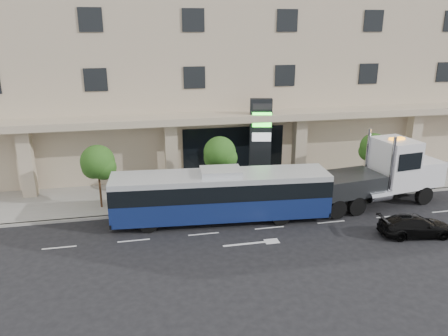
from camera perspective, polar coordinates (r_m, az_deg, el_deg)
The scene contains 11 objects.
ground at distance 27.88m, azimuth 5.00°, elevation -6.50°, with size 120.00×120.00×0.00m, color black.
sidewalk at distance 32.31m, azimuth 2.44°, elevation -2.84°, with size 120.00×6.00×0.15m, color gray.
curb at distance 29.61m, azimuth 3.88°, elevation -4.82°, with size 120.00×0.30×0.15m, color gray.
convention_center at distance 40.46m, azimuth -1.16°, elevation 15.67°, with size 60.00×17.60×20.00m.
tree_left at distance 29.17m, azimuth -16.10°, elevation 0.48°, with size 2.27×2.20×4.22m.
tree_mid at distance 29.58m, azimuth -0.51°, elevation 1.73°, with size 2.28×2.20×4.38m.
tree_right at distance 33.78m, azimuth 19.00°, elevation 2.39°, with size 2.10×2.00×4.04m.
city_bus at distance 26.82m, azimuth -0.44°, elevation -3.46°, with size 13.45×3.82×3.36m.
tow_truck at distance 31.16m, azimuth 19.81°, elevation -0.85°, with size 10.99×3.95×4.97m.
black_sedan at distance 27.60m, azimuth 23.73°, elevation -6.90°, with size 1.71×4.20×1.22m, color black.
signage_pylon at distance 32.71m, azimuth 4.76°, elevation 3.52°, with size 1.69×0.91×6.45m.
Camera 1 is at (-7.63, -24.28, 11.39)m, focal length 35.00 mm.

